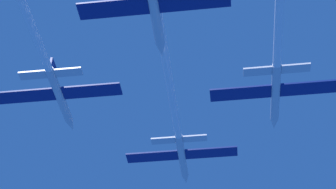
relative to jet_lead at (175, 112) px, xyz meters
name	(u,v)px	position (x,y,z in m)	size (l,w,h in m)	color
jet_lead	(175,112)	(0.00, 0.00, 0.00)	(14.93, 37.94, 2.47)	silver
jet_left_wing	(31,24)	(-13.21, -15.71, 0.06)	(14.93, 42.25, 2.47)	silver
jet_right_wing	(278,30)	(11.97, -13.04, -1.16)	(14.93, 38.54, 2.47)	silver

